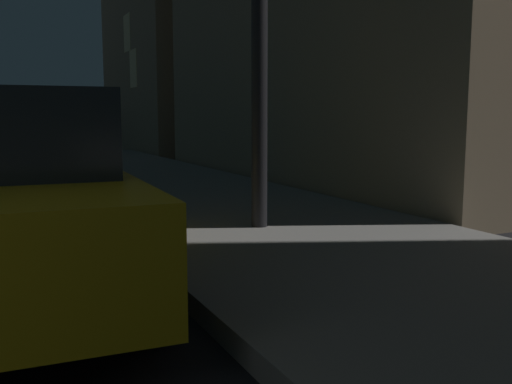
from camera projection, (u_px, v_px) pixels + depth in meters
building_far at (228, 24)px, 20.70m from camera, size 7.61×7.83×9.15m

